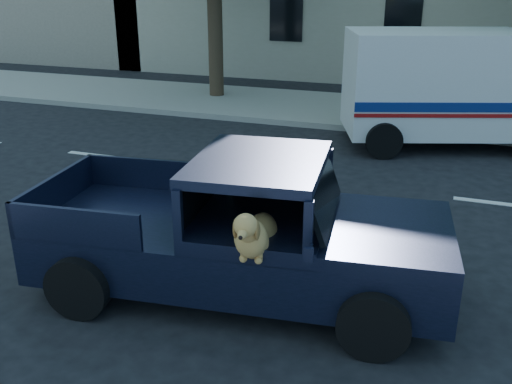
% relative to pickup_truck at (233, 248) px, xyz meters
% --- Properties ---
extents(ground, '(120.00, 120.00, 0.00)m').
position_rel_pickup_truck_xyz_m(ground, '(-0.76, 0.76, -0.58)').
color(ground, black).
rests_on(ground, ground).
extents(far_sidewalk, '(60.00, 4.00, 0.15)m').
position_rel_pickup_truck_xyz_m(far_sidewalk, '(-0.76, 9.96, -0.51)').
color(far_sidewalk, gray).
rests_on(far_sidewalk, ground).
extents(lane_stripes, '(21.60, 0.14, 0.01)m').
position_rel_pickup_truck_xyz_m(lane_stripes, '(1.24, 4.16, -0.58)').
color(lane_stripes, silver).
rests_on(lane_stripes, ground).
extents(pickup_truck, '(5.02, 2.66, 1.73)m').
position_rel_pickup_truck_xyz_m(pickup_truck, '(0.00, 0.00, 0.00)').
color(pickup_truck, black).
rests_on(pickup_truck, ground).
extents(mail_truck, '(5.02, 3.54, 2.52)m').
position_rel_pickup_truck_xyz_m(mail_truck, '(2.03, 7.56, 0.52)').
color(mail_truck, silver).
rests_on(mail_truck, ground).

